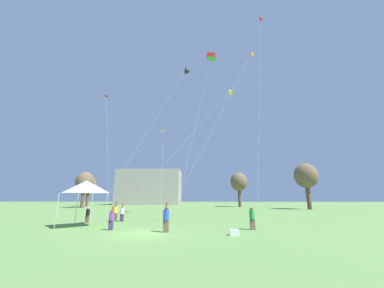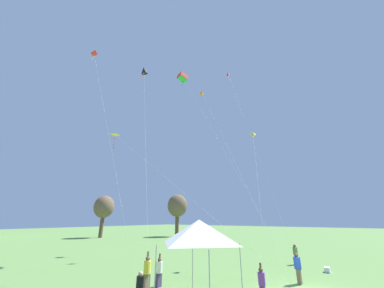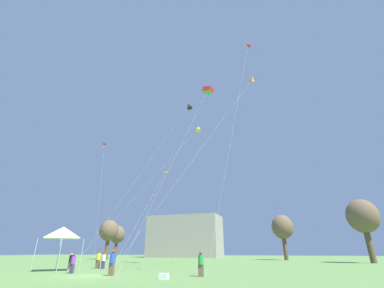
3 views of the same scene
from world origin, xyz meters
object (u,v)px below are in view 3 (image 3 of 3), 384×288
(kite_yellow_diamond_1, at_px, (198,129))
(person_yellow_shirt, at_px, (98,258))
(person_purple_shirt, at_px, (73,262))
(person_green_shirt, at_px, (201,263))
(person_blue_shirt, at_px, (113,261))
(cooler_box, at_px, (164,276))
(kite_red_box_0, at_px, (208,90))
(person_white_shirt, at_px, (104,259))
(kite_yellow_delta_5, at_px, (165,173))
(kite_black_diamond_2, at_px, (189,106))
(kite_red_diamond_3, at_px, (248,46))
(kite_orange_diamond_4, at_px, (252,79))
(festival_tent, at_px, (63,233))
(kite_red_delta_6, at_px, (104,148))
(person_black_shirt, at_px, (71,260))

(kite_yellow_diamond_1, bearing_deg, person_yellow_shirt, 165.82)
(person_purple_shirt, relative_size, person_green_shirt, 1.04)
(person_blue_shirt, distance_m, person_green_shirt, 6.59)
(cooler_box, xyz_separation_m, kite_red_box_0, (-0.32, 14.35, 23.66))
(person_blue_shirt, height_order, person_white_shirt, person_blue_shirt)
(person_yellow_shirt, xyz_separation_m, kite_yellow_delta_5, (2.99, 9.47, 11.70))
(person_green_shirt, height_order, kite_black_diamond_2, kite_black_diamond_2)
(person_purple_shirt, bearing_deg, kite_red_diamond_3, 78.48)
(cooler_box, height_order, person_white_shirt, person_white_shirt)
(person_purple_shirt, xyz_separation_m, kite_yellow_delta_5, (0.85, 15.57, 11.83))
(kite_yellow_delta_5, bearing_deg, person_purple_shirt, -93.13)
(person_white_shirt, distance_m, kite_orange_diamond_4, 29.96)
(kite_red_diamond_3, bearing_deg, person_blue_shirt, -140.87)
(person_yellow_shirt, height_order, person_purple_shirt, person_yellow_shirt)
(person_white_shirt, distance_m, kite_red_diamond_3, 30.67)
(kite_red_diamond_3, distance_m, kite_yellow_delta_5, 21.40)
(cooler_box, bearing_deg, festival_tent, 163.63)
(person_yellow_shirt, xyz_separation_m, kite_red_delta_6, (-3.73, 3.08, 14.22))
(cooler_box, relative_size, kite_orange_diamond_4, 0.02)
(kite_yellow_diamond_1, relative_size, kite_red_delta_6, 0.83)
(kite_yellow_delta_5, bearing_deg, kite_red_diamond_3, -27.34)
(person_purple_shirt, bearing_deg, person_yellow_shirt, 160.03)
(person_blue_shirt, distance_m, kite_yellow_delta_5, 20.45)
(person_white_shirt, bearing_deg, kite_orange_diamond_4, 33.36)
(cooler_box, bearing_deg, kite_red_delta_6, 143.24)
(person_black_shirt, relative_size, kite_red_delta_6, 0.09)
(cooler_box, xyz_separation_m, person_white_shirt, (-10.32, 7.83, 0.70))
(festival_tent, height_order, person_green_shirt, festival_tent)
(festival_tent, bearing_deg, kite_red_diamond_3, 19.18)
(festival_tent, bearing_deg, person_green_shirt, -4.38)
(person_purple_shirt, relative_size, kite_yellow_delta_5, 0.10)
(person_white_shirt, xyz_separation_m, kite_red_delta_6, (-4.55, 3.28, 14.30))
(festival_tent, height_order, person_yellow_shirt, festival_tent)
(kite_orange_diamond_4, bearing_deg, person_black_shirt, -155.59)
(kite_yellow_diamond_1, bearing_deg, person_blue_shirt, -144.69)
(festival_tent, distance_m, person_blue_shirt, 8.25)
(kite_orange_diamond_4, bearing_deg, person_yellow_shirt, -157.77)
(person_green_shirt, height_order, kite_orange_diamond_4, kite_orange_diamond_4)
(person_black_shirt, bearing_deg, kite_red_box_0, 51.05)
(kite_red_diamond_3, bearing_deg, person_yellow_shirt, -173.51)
(kite_yellow_diamond_1, relative_size, kite_black_diamond_2, 0.54)
(person_blue_shirt, xyz_separation_m, person_black_shirt, (-8.49, 5.26, -0.19))
(person_black_shirt, bearing_deg, kite_red_diamond_3, 29.78)
(festival_tent, distance_m, kite_red_diamond_3, 30.41)
(kite_yellow_diamond_1, relative_size, kite_orange_diamond_4, 0.52)
(festival_tent, relative_size, person_yellow_shirt, 1.92)
(kite_black_diamond_2, bearing_deg, kite_red_diamond_3, -36.37)
(person_yellow_shirt, bearing_deg, kite_black_diamond_2, 35.59)
(kite_red_box_0, xyz_separation_m, kite_red_diamond_3, (6.65, -4.33, 2.70))
(kite_black_diamond_2, bearing_deg, person_blue_shirt, -90.24)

